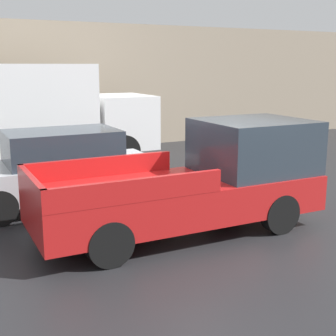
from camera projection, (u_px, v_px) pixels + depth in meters
The scene contains 5 objects.
ground_plane at pixel (217, 225), 9.45m from camera, with size 60.00×60.00×0.00m, color #232326.
building_wall at pixel (77, 87), 17.53m from camera, with size 28.00×0.15×4.72m.
pickup_truck at pixel (203, 180), 9.08m from camera, with size 5.53×2.07×2.09m.
car at pixel (59, 169), 10.57m from camera, with size 4.47×1.85×1.74m.
delivery_truck at pixel (4, 114), 13.80m from camera, with size 8.40×2.52×3.20m.
Camera 1 is at (-4.91, -7.59, 3.16)m, focal length 50.00 mm.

